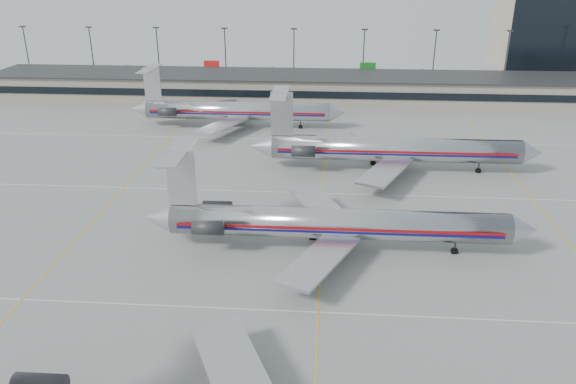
{
  "coord_description": "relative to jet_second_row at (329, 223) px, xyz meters",
  "views": [
    {
      "loc": [
        0.44,
        -36.02,
        32.0
      ],
      "look_at": [
        -4.41,
        29.4,
        4.5
      ],
      "focal_mm": 35.0,
      "sensor_mm": 36.0,
      "label": 1
    }
  ],
  "objects": [
    {
      "name": "jet_third_row",
      "position": [
        9.3,
        27.44,
        0.21
      ],
      "size": [
        46.48,
        28.59,
        12.71
      ],
      "color": "silver",
      "rests_on": "ground"
    },
    {
      "name": "distant_building",
      "position": [
        61.1,
        105.09,
        9.02
      ],
      "size": [
        30.0,
        20.0,
        25.0
      ],
      "primitive_type": "cube",
      "color": "tan",
      "rests_on": "ground"
    },
    {
      "name": "ground",
      "position": [
        -0.9,
        -22.91,
        -3.48
      ],
      "size": [
        260.0,
        260.0,
        0.0
      ],
      "primitive_type": "plane",
      "color": "gray",
      "rests_on": "ground"
    },
    {
      "name": "terminal",
      "position": [
        -0.9,
        75.07,
        -0.32
      ],
      "size": [
        162.0,
        17.0,
        6.25
      ],
      "color": "gray",
      "rests_on": "ground"
    },
    {
      "name": "jet_second_row",
      "position": [
        0.0,
        0.0,
        0.0
      ],
      "size": [
        45.78,
        26.96,
        11.98
      ],
      "color": "silver",
      "rests_on": "ground"
    },
    {
      "name": "light_mast_row",
      "position": [
        -0.9,
        89.09,
        5.1
      ],
      "size": [
        163.6,
        0.4,
        15.28
      ],
      "color": "#38383D",
      "rests_on": "ground"
    },
    {
      "name": "jet_back_row",
      "position": [
        -19.68,
        50.56,
        -0.01
      ],
      "size": [
        43.72,
        26.89,
        11.96
      ],
      "color": "silver",
      "rests_on": "ground"
    },
    {
      "name": "apron_markings",
      "position": [
        -0.9,
        -12.91,
        -3.47
      ],
      "size": [
        160.0,
        0.15,
        0.02
      ],
      "primitive_type": "cube",
      "color": "silver",
      "rests_on": "ground"
    }
  ]
}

